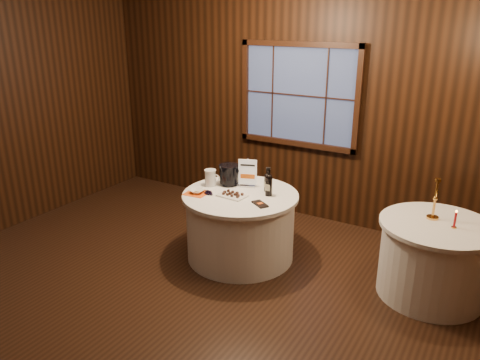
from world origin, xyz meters
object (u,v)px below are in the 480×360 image
Objects in this scene: main_table at (240,225)px; brass_candlestick at (434,204)px; side_table at (433,259)px; cracker_bowl at (197,191)px; chocolate_box at (260,204)px; chocolate_plate at (232,195)px; grape_bunch at (209,192)px; port_bottle_left at (267,181)px; glass_pitcher at (210,178)px; port_bottle_right at (269,183)px; sign_stand at (248,177)px; ice_bucket at (229,174)px; red_candle at (455,221)px.

main_table is 3.13× the size of brass_candlestick.
side_table is 2.51m from cracker_bowl.
cracker_bowl reaches higher than chocolate_box.
brass_candlestick is (1.59, 0.56, 0.14)m from chocolate_box.
grape_bunch is (-0.25, -0.07, 0.00)m from chocolate_plate.
glass_pitcher is at bearing -168.15° from port_bottle_left.
chocolate_box is (0.37, -0.05, -0.01)m from chocolate_plate.
chocolate_plate is 0.26m from grape_bunch.
port_bottle_right reaches higher than glass_pitcher.
port_bottle_left is 1.44× the size of glass_pitcher.
side_table is at bearing 11.45° from chocolate_plate.
sign_stand is 1.41× the size of ice_bucket.
sign_stand is 0.49m from grape_bunch.
grape_bunch and cracker_bowl have the same top height.
chocolate_plate is at bearing 16.96° from cracker_bowl.
ice_bucket is 1.61× the size of cracker_bowl.
sign_stand is 0.22m from ice_bucket.
ice_bucket is 0.59× the size of brass_candlestick.
sign_stand reaches higher than glass_pitcher.
port_bottle_left is at bearing -174.56° from brass_candlestick.
red_candle reaches higher than chocolate_plate.
chocolate_box is (-1.66, -0.47, 0.39)m from side_table.
port_bottle_right is 0.72m from glass_pitcher.
ice_bucket is 1.33× the size of grape_bunch.
glass_pitcher reaches higher than chocolate_plate.
port_bottle_left reaches higher than grape_bunch.
chocolate_plate is (0.22, -0.29, -0.11)m from ice_bucket.
port_bottle_left is at bearing 5.66° from ice_bucket.
chocolate_plate is 1.76× the size of red_candle.
glass_pitcher reaches higher than side_table.
red_candle is (2.56, 0.50, 0.05)m from cracker_bowl.
chocolate_plate reaches higher than chocolate_box.
port_bottle_right is 0.55m from ice_bucket.
ice_bucket is 2.20m from brass_candlestick.
chocolate_plate is 2.10× the size of cracker_bowl.
ice_bucket is 1.25× the size of glass_pitcher.
red_candle is at bearing -20.17° from sign_stand.
sign_stand is at bearing 60.56° from grape_bunch.
sign_stand reaches higher than port_bottle_right.
brass_candlestick is (2.35, 0.62, 0.12)m from cracker_bowl.
main_table is 0.64m from glass_pitcher.
main_table is 2.04m from brass_candlestick.
sign_stand reaches higher than ice_bucket.
port_bottle_left is 0.88× the size of chocolate_plate.
main_table is at bearing -136.77° from port_bottle_left.
cracker_bowl is at bearing -161.62° from grape_bunch.
grape_bunch reaches higher than main_table.
port_bottle_right is (-1.71, -0.18, 0.52)m from side_table.
sign_stand is 2.18m from red_candle.
ice_bucket is at bearing 25.74° from glass_pitcher.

